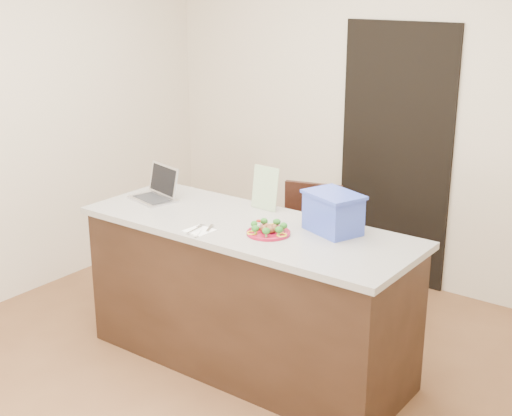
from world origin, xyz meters
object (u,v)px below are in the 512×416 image
Objects in this scene: laptop at (158,190)px; blue_box at (333,212)px; island at (248,295)px; plate at (268,233)px; chair at (305,241)px; napkin at (199,231)px; yogurt_bottle at (259,227)px.

blue_box reaches higher than laptop.
plate is (0.20, -0.07, 0.47)m from island.
blue_box is at bearing -63.62° from chair.
chair is at bearing 65.48° from laptop.
napkin is 0.37× the size of blue_box.
blue_box is 1.04m from chair.
plate is 0.99m from laptop.
plate is 0.07m from yogurt_bottle.
plate is 0.65× the size of blue_box.
laptop reaches higher than plate.
plate is 0.27× the size of chair.
laptop is at bearing 171.60° from yogurt_bottle.
blue_box is at bearing 42.40° from plate.
island is 5.38× the size of blue_box.
laptop is (-0.77, 0.06, 0.52)m from island.
island is 0.86m from chair.
napkin and chair have the same top height.
yogurt_bottle is 1.05m from chair.
blue_box is 0.41× the size of chair.
blue_box is (1.25, 0.12, 0.06)m from laptop.
napkin is at bearing -12.54° from laptop.
napkin is 0.77m from blue_box.
chair is at bearing 99.15° from island.
laptop reaches higher than yogurt_bottle.
laptop is (-0.63, 0.32, 0.05)m from napkin.
yogurt_bottle reaches higher than plate.
napkin is at bearing -118.31° from island.
yogurt_bottle reaches higher than island.
chair is (-0.14, 0.85, 0.06)m from island.
yogurt_bottle reaches higher than chair.
laptop is 0.37× the size of chair.
napkin reaches higher than island.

